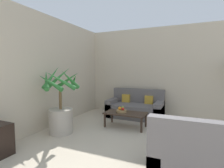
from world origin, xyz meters
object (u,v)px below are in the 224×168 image
apple_red (123,109)px  coffee_table (125,114)px  potted_palm (61,110)px  apple_green (123,108)px  sofa_loveseat (136,108)px  orange_fruit (120,108)px  ottoman (191,142)px  armchair (190,162)px  fruit_bowl (121,111)px

apple_red → coffee_table: bearing=36.1°
potted_palm → apple_green: (1.08, 1.03, -0.06)m
coffee_table → apple_green: bearing=145.8°
sofa_loveseat → orange_fruit: (-0.11, -1.02, 0.19)m
ottoman → orange_fruit: bearing=151.8°
armchair → ottoman: bearing=88.4°
potted_palm → coffee_table: potted_palm is taller
apple_green → orange_fruit: bearing=-121.4°
coffee_table → apple_green: size_ratio=12.25×
orange_fruit → ottoman: size_ratio=0.12×
fruit_bowl → armchair: armchair is taller
potted_palm → orange_fruit: (1.03, 0.95, -0.06)m
potted_palm → sofa_loveseat: potted_palm is taller
ottoman → apple_green: bearing=148.8°
apple_green → ottoman: apple_green is taller
armchair → ottoman: size_ratio=1.38×
fruit_bowl → apple_green: (0.01, 0.07, 0.07)m
apple_red → ottoman: size_ratio=0.11×
apple_red → potted_palm: bearing=-140.6°
apple_red → apple_green: size_ratio=0.88×
orange_fruit → ottoman: bearing=-28.2°
fruit_bowl → armchair: 2.30m
potted_palm → ottoman: (2.64, 0.08, -0.31)m
orange_fruit → armchair: size_ratio=0.09×
apple_green → fruit_bowl: bearing=-95.0°
fruit_bowl → apple_green: 0.10m
coffee_table → armchair: (1.45, -1.71, -0.03)m
apple_green → orange_fruit: apple_green is taller
sofa_loveseat → armchair: (1.48, -2.71, 0.02)m
coffee_table → apple_red: size_ratio=13.84×
potted_palm → ottoman: potted_palm is taller
apple_green → ottoman: size_ratio=0.12×
orange_fruit → apple_red: bearing=-12.8°
apple_red → armchair: (1.50, -1.67, -0.17)m
potted_palm → apple_red: (1.12, 0.92, -0.06)m
apple_red → fruit_bowl: bearing=150.1°
apple_green → ottoman: 1.85m
coffee_table → ottoman: (1.47, -0.88, -0.10)m
potted_palm → apple_green: bearing=43.6°
fruit_bowl → apple_green: size_ratio=3.06×
sofa_loveseat → orange_fruit: size_ratio=20.18×
sofa_loveseat → coffee_table: bearing=-87.9°
ottoman → fruit_bowl: bearing=150.9°
sofa_loveseat → ottoman: (1.50, -1.89, -0.06)m
coffee_table → apple_green: (-0.10, 0.07, 0.15)m
fruit_bowl → ottoman: 1.81m
armchair → ottoman: armchair is taller
armchair → potted_palm: bearing=164.1°
ottoman → apple_red: bearing=150.9°
orange_fruit → coffee_table: bearing=6.3°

